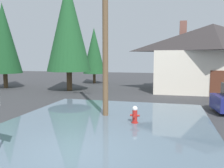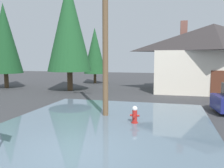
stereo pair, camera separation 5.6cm
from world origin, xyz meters
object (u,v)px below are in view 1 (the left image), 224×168
at_px(fire_hydrant, 135,115).
at_px(house, 211,57).
at_px(utility_pole, 105,12).
at_px(pine_tree_short_left, 68,26).
at_px(pine_tree_mid_left, 3,39).
at_px(pine_tree_tall_left, 94,51).

xyz_separation_m(fire_hydrant, house, (4.86, 11.58, 2.62)).
relative_size(fire_hydrant, house, 0.08).
relative_size(utility_pole, pine_tree_short_left, 1.01).
xyz_separation_m(utility_pole, pine_tree_short_left, (-5.73, 8.24, 0.63)).
relative_size(house, pine_tree_mid_left, 1.26).
xyz_separation_m(utility_pole, pine_tree_tall_left, (-5.50, 14.59, -1.36)).
bearing_deg(pine_tree_mid_left, utility_pole, -33.58).
bearing_deg(fire_hydrant, house, 67.22).
bearing_deg(pine_tree_tall_left, fire_hydrant, -65.44).
height_order(pine_tree_tall_left, pine_tree_mid_left, pine_tree_mid_left).
bearing_deg(pine_tree_tall_left, pine_tree_mid_left, -138.56).
distance_m(utility_pole, pine_tree_short_left, 10.05).
bearing_deg(fire_hydrant, pine_tree_mid_left, 146.57).
bearing_deg(house, fire_hydrant, -112.78).
bearing_deg(pine_tree_tall_left, house, -18.65).
xyz_separation_m(house, pine_tree_tall_left, (-12.00, 4.05, 0.74)).
xyz_separation_m(pine_tree_tall_left, pine_tree_mid_left, (-7.07, -6.24, 1.03)).
distance_m(pine_tree_tall_left, pine_tree_short_left, 6.67).
distance_m(utility_pole, pine_tree_mid_left, 15.09).
bearing_deg(utility_pole, pine_tree_mid_left, 146.42).
xyz_separation_m(utility_pole, pine_tree_mid_left, (-12.57, 8.35, -0.33)).
xyz_separation_m(fire_hydrant, utility_pole, (-1.64, 1.04, 4.72)).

